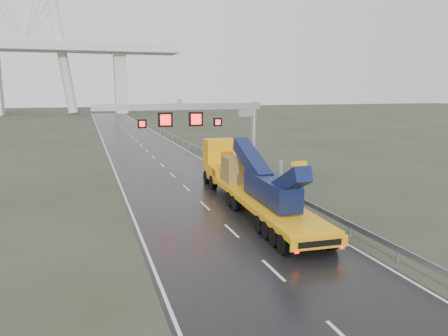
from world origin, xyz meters
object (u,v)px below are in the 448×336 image
object	(u,v)px
heavy_haul_truck	(245,178)
striped_barrier	(272,180)
sign_gantry	(203,120)
exit_sign_pair	(299,169)

from	to	relation	value
heavy_haul_truck	striped_barrier	size ratio (longest dim) A/B	20.21
sign_gantry	striped_barrier	size ratio (longest dim) A/B	14.84
heavy_haul_truck	striped_barrier	bearing A→B (deg)	49.26
sign_gantry	striped_barrier	world-z (taller)	sign_gantry
sign_gantry	heavy_haul_truck	distance (m)	8.73
heavy_haul_truck	striped_barrier	xyz separation A→B (m)	(4.28, 4.56, -1.33)
heavy_haul_truck	exit_sign_pair	world-z (taller)	heavy_haul_truck
sign_gantry	exit_sign_pair	world-z (taller)	sign_gantry
heavy_haul_truck	sign_gantry	bearing A→B (deg)	99.82
sign_gantry	exit_sign_pair	size ratio (longest dim) A/B	6.14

